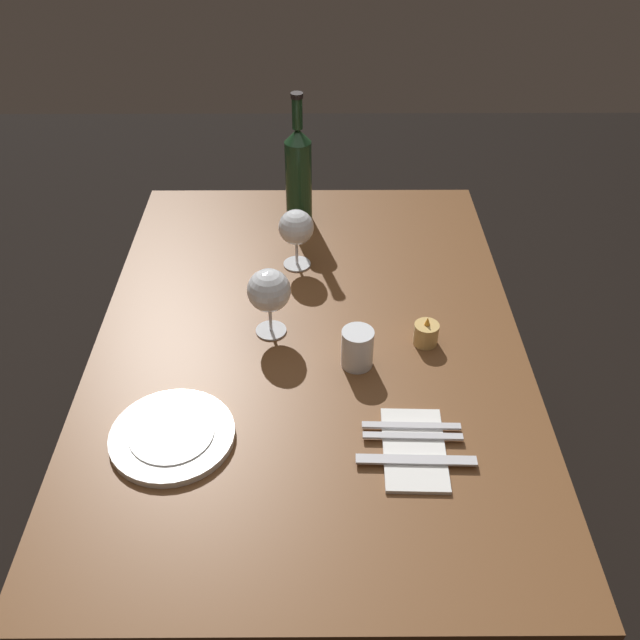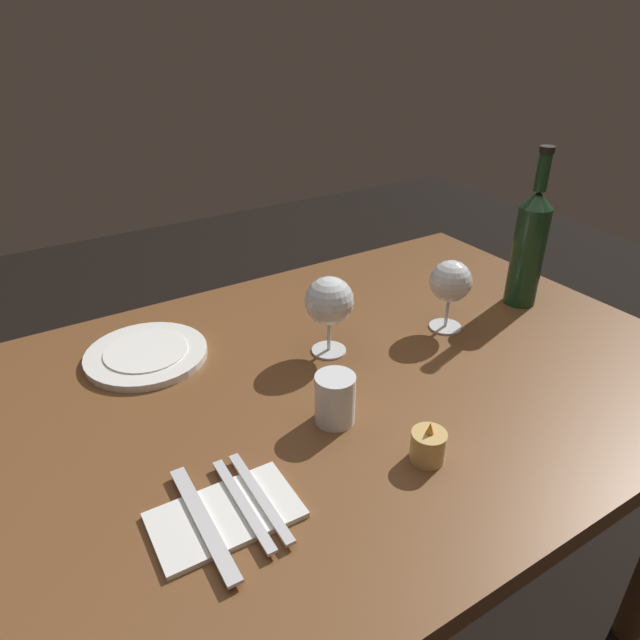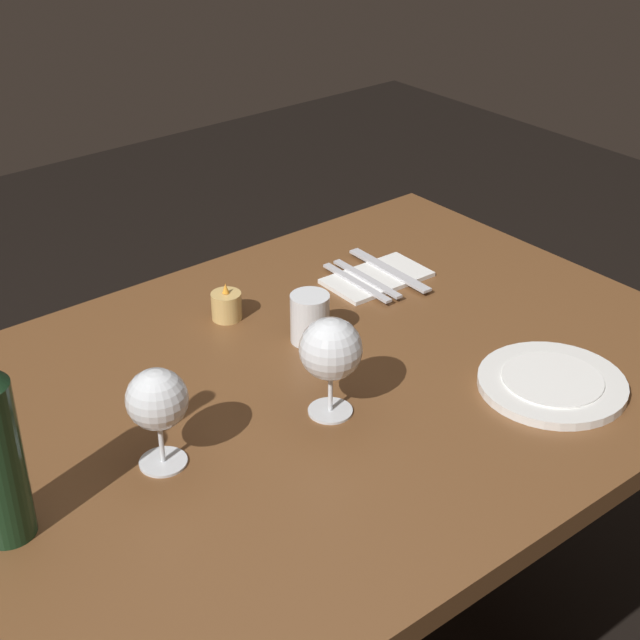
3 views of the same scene
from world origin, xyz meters
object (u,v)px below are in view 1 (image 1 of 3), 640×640
Objects in this scene: wine_bottle at (298,172)px; water_tumbler at (357,350)px; wine_glass_left at (296,228)px; votive_candle at (426,334)px; dinner_plate at (172,435)px; table_knife at (416,460)px; fork_inner at (413,436)px; wine_glass_right at (269,291)px; folded_napkin at (414,449)px; fork_outer at (411,426)px.

water_tumbler is at bearing 12.39° from wine_bottle.
votive_candle is (0.29, 0.28, -0.08)m from wine_glass_left.
table_knife is (0.06, 0.43, 0.00)m from dinner_plate.
votive_candle reaches higher than fork_inner.
water_tumbler is 1.25× the size of votive_candle.
wine_glass_right is at bearing -96.89° from votive_candle.
table_knife is (0.33, -0.06, -0.01)m from votive_candle.
wine_bottle reaches higher than votive_candle.
wine_glass_right is at bearing -6.33° from wine_bottle.
dinner_plate is (0.56, -0.21, -0.09)m from wine_glass_left.
water_tumbler is at bearing -158.40° from folded_napkin.
water_tumbler is at bearing -160.70° from table_knife.
wine_glass_right reaches higher than dinner_plate.
fork_outer is 0.08m from table_knife.
votive_candle is (0.51, 0.27, -0.11)m from wine_bottle.
wine_glass_right is 0.36m from dinner_plate.
wine_glass_left is 0.63m from folded_napkin.
table_knife reaches higher than folded_napkin.
fork_outer is (0.76, 0.22, -0.12)m from wine_bottle.
table_knife is (0.84, 0.22, -0.12)m from wine_bottle.
folded_napkin is at bearing -0.00° from fork_outer.
wine_bottle reaches higher than water_tumbler.
wine_glass_left is at bearing 168.72° from wine_glass_right.
table_knife is (0.05, 0.00, 0.00)m from fork_inner.
wine_bottle is at bearing -164.43° from fork_inner.
votive_candle reaches higher than table_knife.
votive_candle is (0.04, 0.33, -0.08)m from wine_glass_right.
fork_outer is (-0.02, 0.43, 0.00)m from dinner_plate.
water_tumbler is at bearing 59.73° from wine_glass_right.
wine_bottle is 5.10× the size of votive_candle.
wine_bottle is at bearing 179.50° from wine_glass_left.
wine_bottle is at bearing -163.94° from fork_outer.
folded_napkin is 1.07× the size of fork_outer.
wine_glass_left is at bearing -160.23° from water_tumbler.
wine_bottle is 0.82m from fork_inner.
fork_inner is at bearing 21.32° from wine_glass_left.
dinner_plate is at bearing -59.84° from water_tumbler.
votive_candle is 0.56m from dinner_plate.
votive_candle is 0.37× the size of fork_inner.
wine_glass_left reaches higher than fork_inner.
folded_napkin is at bearing -10.68° from votive_candle.
dinner_plate is at bearing -87.54° from fork_outer.
fork_outer is at bearing 16.06° from wine_bottle.
votive_candle is 0.37× the size of fork_outer.
fork_outer reaches higher than folded_napkin.
fork_outer is at bearing -12.79° from votive_candle.
dinner_plate is at bearing -61.64° from votive_candle.
wine_glass_right is 2.30× the size of votive_candle.
fork_outer is at bearing 26.83° from water_tumbler.
wine_glass_right is 0.73× the size of table_knife.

